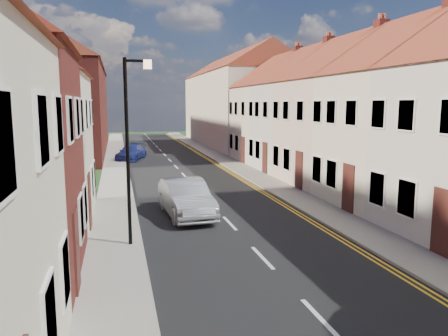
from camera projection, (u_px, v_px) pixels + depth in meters
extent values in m
cube|color=black|center=(195.00, 186.00, 24.92)|extent=(7.00, 90.00, 0.02)
cube|color=#9E9B90|center=(115.00, 189.00, 23.87)|extent=(1.80, 90.00, 0.12)
cube|color=#9E9B90|center=(268.00, 182.00, 25.95)|extent=(1.80, 90.00, 0.12)
cube|color=beige|center=(414.00, 140.00, 20.43)|extent=(8.00, 5.00, 6.00)
cube|color=#BAA093|center=(353.00, 133.00, 25.62)|extent=(8.00, 5.80, 6.00)
cube|color=maroon|center=(381.00, 36.00, 22.65)|extent=(0.60, 0.60, 1.60)
cube|color=beige|center=(313.00, 128.00, 30.80)|extent=(8.00, 5.00, 6.00)
cube|color=maroon|center=(329.00, 49.00, 28.22)|extent=(0.60, 0.60, 1.60)
cube|color=beige|center=(285.00, 124.00, 35.99)|extent=(8.00, 5.80, 6.00)
cube|color=maroon|center=(298.00, 57.00, 33.02)|extent=(0.60, 0.60, 1.60)
cube|color=beige|center=(236.00, 110.00, 50.54)|extent=(8.00, 24.00, 8.00)
cube|color=maroon|center=(61.00, 111.00, 41.35)|extent=(8.00, 24.00, 8.00)
cylinder|color=black|center=(128.00, 154.00, 13.94)|extent=(0.12, 0.12, 6.00)
cube|color=black|center=(136.00, 61.00, 13.59)|extent=(0.70, 0.08, 0.08)
cube|color=#FFD899|center=(148.00, 64.00, 13.69)|extent=(0.25, 0.15, 0.28)
imported|color=#9C9FA3|center=(185.00, 198.00, 18.34)|extent=(1.97, 4.78, 1.54)
imported|color=navy|center=(131.00, 153.00, 36.66)|extent=(3.02, 4.64, 1.25)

